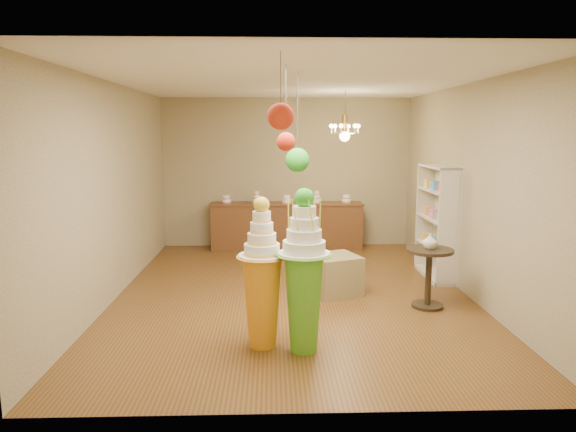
{
  "coord_description": "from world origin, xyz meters",
  "views": [
    {
      "loc": [
        -0.29,
        -7.19,
        2.3
      ],
      "look_at": [
        -0.06,
        0.0,
        1.14
      ],
      "focal_mm": 32.0,
      "sensor_mm": 36.0,
      "label": 1
    }
  ],
  "objects_px": {
    "pedestal_green": "(304,282)",
    "sideboard": "(287,225)",
    "round_table": "(429,270)",
    "pedestal_orange": "(262,288)"
  },
  "relations": [
    {
      "from": "pedestal_green",
      "to": "sideboard",
      "type": "distance_m",
      "value": 4.98
    },
    {
      "from": "round_table",
      "to": "sideboard",
      "type": "bearing_deg",
      "value": 116.07
    },
    {
      "from": "pedestal_orange",
      "to": "round_table",
      "type": "bearing_deg",
      "value": 28.61
    },
    {
      "from": "pedestal_green",
      "to": "sideboard",
      "type": "relative_size",
      "value": 0.58
    },
    {
      "from": "pedestal_green",
      "to": "pedestal_orange",
      "type": "xyz_separation_m",
      "value": [
        -0.44,
        0.15,
        -0.1
      ]
    },
    {
      "from": "pedestal_orange",
      "to": "round_table",
      "type": "height_order",
      "value": "pedestal_orange"
    },
    {
      "from": "sideboard",
      "to": "round_table",
      "type": "height_order",
      "value": "sideboard"
    },
    {
      "from": "pedestal_green",
      "to": "round_table",
      "type": "bearing_deg",
      "value": 37.49
    },
    {
      "from": "round_table",
      "to": "pedestal_green",
      "type": "bearing_deg",
      "value": -142.51
    },
    {
      "from": "pedestal_green",
      "to": "round_table",
      "type": "xyz_separation_m",
      "value": [
        1.74,
        1.33,
        -0.24
      ]
    }
  ]
}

